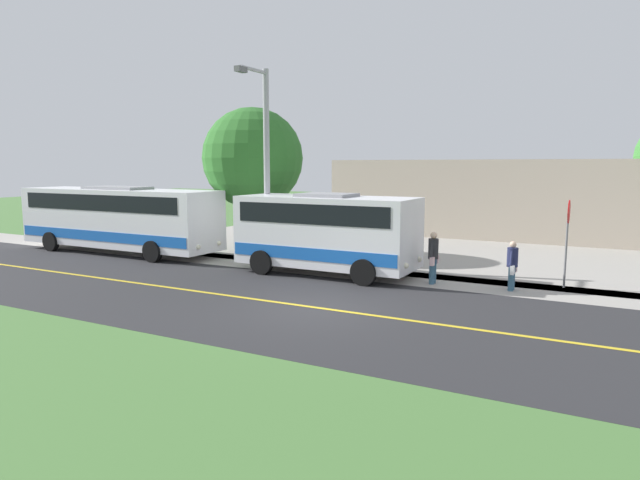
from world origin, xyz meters
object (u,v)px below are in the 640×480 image
(transit_bus_rear, at_px, (119,216))
(pedestrian_with_bags, at_px, (512,264))
(shuttle_bus_front, at_px, (327,230))
(street_light_pole, at_px, (265,159))
(tree_curbside, at_px, (253,158))
(stop_sign, at_px, (568,228))
(pedestrian_waiting, at_px, (433,256))
(commercial_building, at_px, (519,196))

(transit_bus_rear, height_order, pedestrian_with_bags, transit_bus_rear)
(transit_bus_rear, bearing_deg, shuttle_bus_front, 90.28)
(transit_bus_rear, height_order, street_light_pole, street_light_pole)
(shuttle_bus_front, height_order, tree_curbside, tree_curbside)
(stop_sign, relative_size, street_light_pole, 0.38)
(pedestrian_with_bags, bearing_deg, pedestrian_waiting, -85.59)
(street_light_pole, height_order, commercial_building, street_light_pole)
(pedestrian_waiting, relative_size, street_light_pole, 0.23)
(pedestrian_with_bags, xyz_separation_m, pedestrian_waiting, (0.19, -2.53, 0.11))
(pedestrian_with_bags, distance_m, tree_curbside, 12.48)
(pedestrian_with_bags, relative_size, street_light_pole, 0.21)
(stop_sign, distance_m, tree_curbside, 13.47)
(shuttle_bus_front, bearing_deg, commercial_building, 166.10)
(transit_bus_rear, distance_m, stop_sign, 18.71)
(pedestrian_waiting, relative_size, stop_sign, 0.61)
(shuttle_bus_front, xyz_separation_m, commercial_building, (-16.84, 4.17, 0.51))
(pedestrian_waiting, height_order, commercial_building, commercial_building)
(stop_sign, bearing_deg, shuttle_bus_front, -79.08)
(pedestrian_waiting, bearing_deg, street_light_pole, -91.47)
(street_light_pole, relative_size, tree_curbside, 1.17)
(stop_sign, height_order, street_light_pole, street_light_pole)
(pedestrian_with_bags, xyz_separation_m, street_light_pole, (0.02, -9.39, 3.38))
(pedestrian_waiting, bearing_deg, tree_curbside, -106.37)
(transit_bus_rear, bearing_deg, street_light_pole, 92.67)
(street_light_pole, height_order, tree_curbside, street_light_pole)
(pedestrian_with_bags, distance_m, stop_sign, 2.21)
(pedestrian_with_bags, relative_size, commercial_building, 0.08)
(shuttle_bus_front, distance_m, street_light_pole, 3.90)
(street_light_pole, bearing_deg, pedestrian_waiting, 88.53)
(tree_curbside, bearing_deg, pedestrian_with_bags, 77.93)
(shuttle_bus_front, xyz_separation_m, transit_bus_rear, (0.05, -10.66, 0.04))
(shuttle_bus_front, relative_size, tree_curbside, 1.02)
(street_light_pole, bearing_deg, tree_curbside, -137.18)
(shuttle_bus_front, height_order, street_light_pole, street_light_pole)
(shuttle_bus_front, distance_m, transit_bus_rear, 10.66)
(transit_bus_rear, bearing_deg, tree_curbside, 118.01)
(shuttle_bus_front, bearing_deg, transit_bus_rear, -89.72)
(pedestrian_waiting, bearing_deg, shuttle_bus_front, -88.08)
(shuttle_bus_front, height_order, pedestrian_with_bags, shuttle_bus_front)
(street_light_pole, bearing_deg, transit_bus_rear, -87.33)
(transit_bus_rear, xyz_separation_m, street_light_pole, (-0.36, 7.78, 2.56))
(street_light_pole, xyz_separation_m, commercial_building, (-16.53, 7.05, -2.09))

